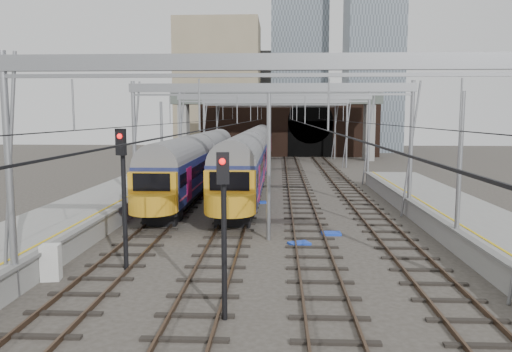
{
  "coord_description": "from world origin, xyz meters",
  "views": [
    {
      "loc": [
        0.49,
        -21.55,
        5.96
      ],
      "look_at": [
        -0.88,
        7.87,
        2.4
      ],
      "focal_mm": 35.0,
      "sensor_mm": 36.0,
      "label": 1
    }
  ],
  "objects_px": {
    "train_second": "(199,160)",
    "relay_cabinet": "(51,262)",
    "train_main": "(257,147)",
    "signal_near_centre": "(224,216)",
    "signal_near_left": "(123,184)"
  },
  "relations": [
    {
      "from": "train_main",
      "to": "relay_cabinet",
      "type": "bearing_deg",
      "value": -98.43
    },
    {
      "from": "train_second",
      "to": "signal_near_centre",
      "type": "height_order",
      "value": "signal_near_centre"
    },
    {
      "from": "train_main",
      "to": "train_second",
      "type": "height_order",
      "value": "train_main"
    },
    {
      "from": "train_main",
      "to": "relay_cabinet",
      "type": "xyz_separation_m",
      "value": [
        -5.8,
        -39.16,
        -1.79
      ]
    },
    {
      "from": "train_second",
      "to": "train_main",
      "type": "bearing_deg",
      "value": 76.36
    },
    {
      "from": "train_second",
      "to": "signal_near_centre",
      "type": "distance_m",
      "value": 26.47
    },
    {
      "from": "train_main",
      "to": "signal_near_centre",
      "type": "relative_size",
      "value": 12.77
    },
    {
      "from": "train_main",
      "to": "train_second",
      "type": "xyz_separation_m",
      "value": [
        -4.0,
        -16.48,
        -0.08
      ]
    },
    {
      "from": "train_main",
      "to": "train_second",
      "type": "relative_size",
      "value": 2.1
    },
    {
      "from": "signal_near_left",
      "to": "train_second",
      "type": "bearing_deg",
      "value": 112.86
    },
    {
      "from": "signal_near_left",
      "to": "signal_near_centre",
      "type": "height_order",
      "value": "signal_near_left"
    },
    {
      "from": "train_main",
      "to": "signal_near_left",
      "type": "distance_m",
      "value": 38.09
    },
    {
      "from": "signal_near_left",
      "to": "signal_near_centre",
      "type": "bearing_deg",
      "value": -25.06
    },
    {
      "from": "train_second",
      "to": "relay_cabinet",
      "type": "distance_m",
      "value": 22.81
    },
    {
      "from": "train_main",
      "to": "signal_near_left",
      "type": "relative_size",
      "value": 11.52
    }
  ]
}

